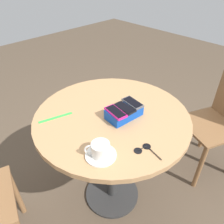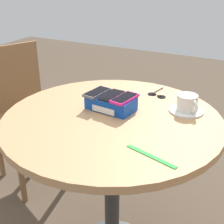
% 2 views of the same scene
% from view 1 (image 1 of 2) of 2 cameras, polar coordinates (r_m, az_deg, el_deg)
% --- Properties ---
extents(ground_plane, '(8.00, 8.00, 0.00)m').
position_cam_1_polar(ground_plane, '(1.85, 0.00, -20.54)').
color(ground_plane, brown).
extents(round_table, '(0.90, 0.90, 0.79)m').
position_cam_1_polar(round_table, '(1.36, 0.00, -5.46)').
color(round_table, '#2D2D2D').
rests_on(round_table, ground_plane).
extents(phone_box, '(0.21, 0.13, 0.06)m').
position_cam_1_polar(phone_box, '(1.24, 3.14, -0.12)').
color(phone_box, '#0F42AD').
rests_on(phone_box, round_table).
extents(phone_gray, '(0.08, 0.14, 0.01)m').
position_cam_1_polar(phone_gray, '(1.26, 5.41, 2.45)').
color(phone_gray, '#515156').
rests_on(phone_gray, phone_box).
extents(phone_black, '(0.07, 0.13, 0.01)m').
position_cam_1_polar(phone_black, '(1.21, 3.32, 1.07)').
color(phone_black, black).
rests_on(phone_black, phone_box).
extents(phone_magenta, '(0.08, 0.14, 0.01)m').
position_cam_1_polar(phone_magenta, '(1.18, 0.97, -0.01)').
color(phone_magenta, '#D11975').
rests_on(phone_magenta, phone_box).
extents(saucer, '(0.15, 0.15, 0.01)m').
position_cam_1_polar(saucer, '(1.03, -2.95, -11.15)').
color(saucer, silver).
rests_on(saucer, round_table).
extents(coffee_cup, '(0.10, 0.10, 0.07)m').
position_cam_1_polar(coffee_cup, '(1.00, -3.15, -9.67)').
color(coffee_cup, silver).
rests_on(coffee_cup, saucer).
extents(lanyard_strap, '(0.19, 0.07, 0.00)m').
position_cam_1_polar(lanyard_strap, '(1.28, -14.50, -1.42)').
color(lanyard_strap, green).
rests_on(lanyard_strap, round_table).
extents(sunglasses, '(0.09, 0.13, 0.01)m').
position_cam_1_polar(sunglasses, '(1.07, 8.33, -9.59)').
color(sunglasses, black).
rests_on(sunglasses, round_table).
extents(chair_far_side, '(0.51, 0.51, 0.90)m').
position_cam_1_polar(chair_far_side, '(1.91, 25.77, -2.34)').
color(chair_far_side, brown).
rests_on(chair_far_side, ground_plane).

